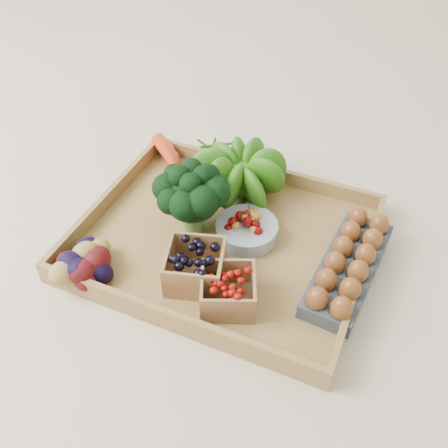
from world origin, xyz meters
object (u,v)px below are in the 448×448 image
at_px(cherry_bowl, 247,230).
at_px(egg_carton, 348,269).
at_px(tray, 224,243).
at_px(broccoli, 193,208).

xyz_separation_m(cherry_bowl, egg_carton, (0.21, -0.02, -0.00)).
relative_size(cherry_bowl, egg_carton, 0.46).
relative_size(tray, egg_carton, 2.04).
distance_m(tray, egg_carton, 0.25).
bearing_deg(cherry_bowl, tray, -142.18).
relative_size(broccoli, cherry_bowl, 1.18).
xyz_separation_m(broccoli, cherry_bowl, (0.11, 0.02, -0.04)).
xyz_separation_m(tray, broccoli, (-0.07, 0.01, 0.06)).
bearing_deg(cherry_bowl, broccoli, -167.73).
distance_m(cherry_bowl, egg_carton, 0.21).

